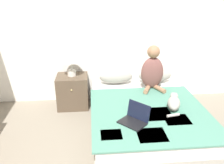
# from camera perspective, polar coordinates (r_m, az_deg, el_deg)

# --- Properties ---
(wall_back) EXTENTS (5.19, 0.05, 2.55)m
(wall_back) POSITION_cam_1_polar(r_m,az_deg,el_deg) (4.06, 0.56, 12.87)
(wall_back) COLOR white
(wall_back) RESTS_ON ground_plane
(bed) EXTENTS (1.57, 1.97, 0.37)m
(bed) POSITION_cam_1_polar(r_m,az_deg,el_deg) (3.48, 8.13, -8.18)
(bed) COLOR #9E998E
(bed) RESTS_ON ground_plane
(pillow_near) EXTENTS (0.57, 0.23, 0.22)m
(pillow_near) POSITION_cam_1_polar(r_m,az_deg,el_deg) (4.06, 0.98, 1.23)
(pillow_near) COLOR gray
(pillow_near) RESTS_ON bed
(pillow_far) EXTENTS (0.57, 0.23, 0.22)m
(pillow_far) POSITION_cam_1_polar(r_m,az_deg,el_deg) (4.19, 10.33, 1.52)
(pillow_far) COLOR gray
(pillow_far) RESTS_ON bed
(person_sitting) EXTENTS (0.37, 0.36, 0.71)m
(person_sitting) POSITION_cam_1_polar(r_m,az_deg,el_deg) (3.84, 9.70, 2.77)
(person_sitting) COLOR brown
(person_sitting) RESTS_ON bed
(cat_tabby) EXTENTS (0.29, 0.45, 0.17)m
(cat_tabby) POSITION_cam_1_polar(r_m,az_deg,el_deg) (3.33, 14.64, -4.82)
(cat_tabby) COLOR #A8A399
(cat_tabby) RESTS_ON bed
(laptop_open) EXTENTS (0.41, 0.41, 0.23)m
(laptop_open) POSITION_cam_1_polar(r_m,az_deg,el_deg) (2.95, 5.41, -8.77)
(laptop_open) COLOR black
(laptop_open) RESTS_ON bed
(nightstand) EXTENTS (0.51, 0.46, 0.55)m
(nightstand) POSITION_cam_1_polar(r_m,az_deg,el_deg) (4.05, -9.40, -2.22)
(nightstand) COLOR brown
(nightstand) RESTS_ON ground_plane
(table_lamp) EXTENTS (0.33, 0.33, 0.46)m
(table_lamp) POSITION_cam_1_polar(r_m,az_deg,el_deg) (3.87, -9.92, 6.14)
(table_lamp) COLOR beige
(table_lamp) RESTS_ON nightstand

